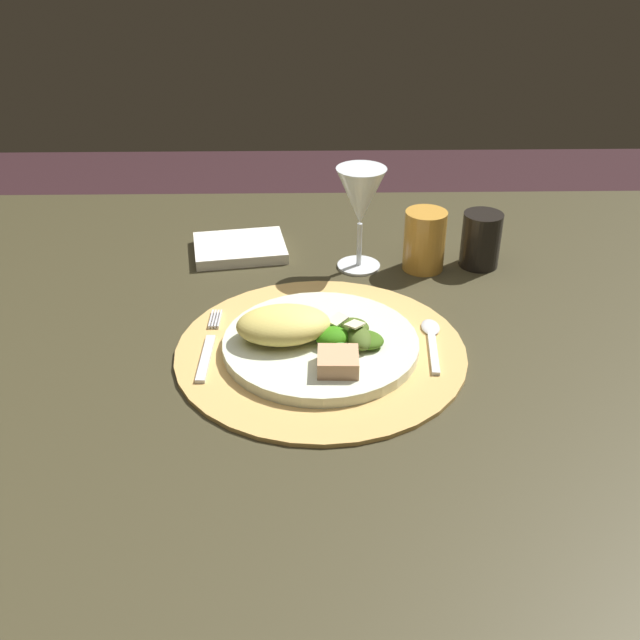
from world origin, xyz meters
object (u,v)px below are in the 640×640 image
Objects in this scene: wine_glass at (361,199)px; dining_table at (287,399)px; dinner_plate at (321,344)px; amber_tumbler at (424,241)px; fork at (208,347)px; napkin at (240,248)px; spoon at (432,336)px; dark_tumbler at (481,240)px.

dining_table is at bearing -118.75° from wine_glass.
amber_tumbler is (0.17, 0.24, 0.03)m from dinner_plate.
dinner_plate is at bearing -40.69° from dining_table.
wine_glass is at bearing 49.14° from fork.
fork is at bearing -93.59° from napkin.
dinner_plate is 0.15m from fork.
wine_glass reaches higher than amber_tumbler.
spoon reaches higher than dining_table.
amber_tumbler is 1.09× the size of dark_tumbler.
wine_glass is 0.12m from amber_tumbler.
dining_table is at bearing -136.93° from amber_tumbler.
napkin reaches higher than spoon.
spoon is at bearing -94.75° from amber_tumbler.
dinner_plate is at bearing -170.77° from spoon.
spoon is (0.15, 0.02, -0.00)m from dinner_plate.
spoon is (0.29, 0.02, 0.00)m from fork.
spoon is 0.80× the size of wine_glass.
amber_tumbler reaches higher than dining_table.
napkin is at bearing 86.41° from fork.
dining_table is 9.90× the size of napkin.
amber_tumbler reaches higher than spoon.
wine_glass reaches higher than fork.
wine_glass is at bearing 75.20° from dinner_plate.
spoon is 1.50× the size of dark_tumbler.
amber_tumbler is 0.09m from dark_tumbler.
dark_tumbler is at bearing 5.81° from amber_tumbler.
wine_glass is (0.07, 0.25, 0.10)m from dinner_plate.
dining_table is 16.57× the size of dark_tumbler.
dinner_plate is 2.90× the size of dark_tumbler.
fork is 0.30m from napkin.
wine_glass is 1.71× the size of amber_tumbler.
amber_tumbler is at bearing 55.41° from dinner_plate.
dinner_plate reaches higher than spoon.
napkin is 1.67× the size of dark_tumbler.
dinner_plate is at bearing -67.11° from napkin.
dinner_plate is 1.73× the size of napkin.
fork is 1.79× the size of amber_tumbler.
spoon is 0.25m from dark_tumbler.
wine_glass reaches higher than dining_table.
fork is (-0.15, 0.00, -0.00)m from dinner_plate.
dining_table is 0.33m from amber_tumbler.
amber_tumbler reaches higher than napkin.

